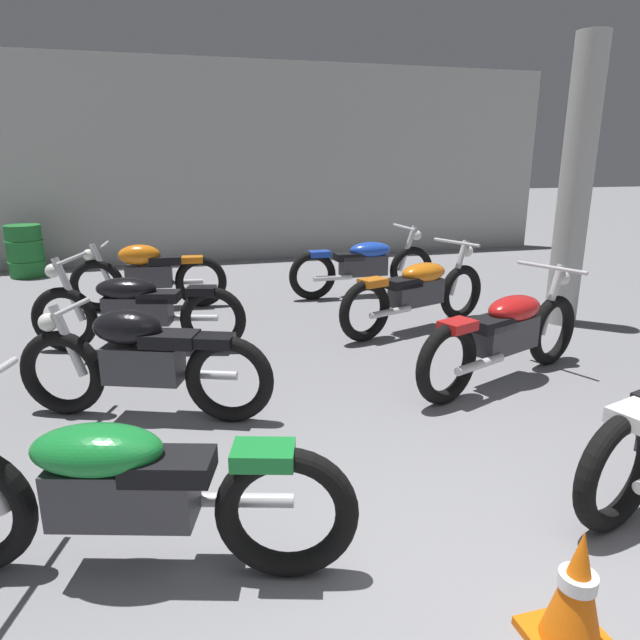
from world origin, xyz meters
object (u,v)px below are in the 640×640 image
Objects in this scene: support_pillar at (576,186)px; traffic_cone at (576,592)px; motorcycle_left_row_0 at (120,489)px; motorcycle_right_row_1 at (506,333)px; oil_drum at (25,251)px; motorcycle_right_row_3 at (364,264)px; motorcycle_left_row_2 at (137,308)px; motorcycle_left_row_3 at (148,274)px; motorcycle_left_row_1 at (142,361)px; motorcycle_right_row_2 at (417,291)px.

support_pillar is 5.93× the size of traffic_cone.
motorcycle_right_row_1 is (3.09, 1.64, 0.00)m from motorcycle_left_row_0.
motorcycle_right_row_3 is at bearing -29.58° from oil_drum.
motorcycle_left_row_2 is 1.72m from motorcycle_left_row_3.
motorcycle_left_row_3 is at bearing 131.17° from motorcycle_right_row_1.
motorcycle_left_row_1 and motorcycle_left_row_3 have the same top height.
motorcycle_left_row_3 is 0.91× the size of motorcycle_right_row_3.
motorcycle_left_row_0 is 8.04m from oil_drum.
motorcycle_left_row_2 is 3.46m from motorcycle_right_row_3.
motorcycle_right_row_3 is at bearing 78.01° from traffic_cone.
motorcycle_left_row_0 reaches higher than traffic_cone.
support_pillar reaches higher than motorcycle_right_row_1.
motorcycle_right_row_2 reaches higher than traffic_cone.
motorcycle_left_row_3 is (0.02, 3.34, 0.00)m from motorcycle_left_row_1.
oil_drum is (-1.95, 6.07, -0.03)m from motorcycle_left_row_1.
motorcycle_right_row_2 is at bearing -89.50° from motorcycle_right_row_3.
support_pillar is 3.76× the size of oil_drum.
motorcycle_left_row_2 reaches higher than traffic_cone.
support_pillar reaches higher than motorcycle_left_row_2.
motorcycle_left_row_2 is at bearing 92.91° from motorcycle_left_row_1.
support_pillar is at bearing -2.94° from motorcycle_left_row_2.
motorcycle_right_row_2 is (3.05, -0.06, 0.00)m from motorcycle_left_row_2.
traffic_cone is at bearing -28.12° from motorcycle_left_row_0.
traffic_cone is (-1.27, -5.96, -0.19)m from motorcycle_right_row_3.
traffic_cone is at bearing -117.60° from motorcycle_right_row_1.
motorcycle_right_row_3 is at bearing 91.34° from motorcycle_right_row_1.
motorcycle_left_row_3 is (0.08, 5.09, 0.01)m from motorcycle_left_row_0.
support_pillar is 1.71× the size of motorcycle_left_row_1.
motorcycle_right_row_3 is at bearing 59.08° from motorcycle_left_row_0.
motorcycle_right_row_1 is 2.42× the size of oil_drum.
motorcycle_left_row_2 is 3.05m from motorcycle_right_row_2.
support_pillar is at bearing -34.93° from oil_drum.
motorcycle_left_row_1 is 0.95× the size of motorcycle_left_row_3.
motorcycle_left_row_1 is at bearing 122.17° from traffic_cone.
motorcycle_left_row_1 is 3.03m from motorcycle_right_row_1.
motorcycle_right_row_1 reaches higher than oil_drum.
motorcycle_right_row_3 is 6.10m from traffic_cone.
motorcycle_left_row_2 and motorcycle_right_row_2 have the same top height.
support_pillar is at bearing 52.75° from traffic_cone.
oil_drum reaches higher than traffic_cone.
motorcycle_left_row_3 is 3.65× the size of traffic_cone.
motorcycle_right_row_1 is 0.99× the size of motorcycle_right_row_2.
motorcycle_left_row_0 reaches higher than motorcycle_left_row_3.
motorcycle_right_row_2 reaches higher than oil_drum.
motorcycle_right_row_1 is 3.39m from motorcycle_right_row_3.
motorcycle_left_row_1 is at bearing -131.89° from motorcycle_right_row_3.
motorcycle_right_row_1 is at bearing -139.57° from support_pillar.
motorcycle_left_row_0 is 1.01× the size of motorcycle_right_row_2.
motorcycle_right_row_1 is 2.91m from traffic_cone.
traffic_cone is (-1.28, -4.24, -0.19)m from motorcycle_right_row_2.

